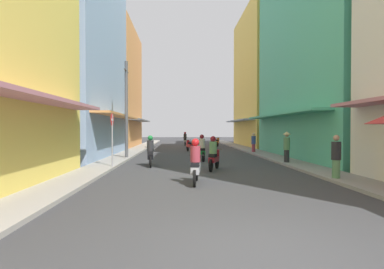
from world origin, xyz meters
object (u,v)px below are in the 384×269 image
motorbike_orange (218,142)px  street_sign_no_entry (112,133)px  pedestrian_foreground (336,158)px  pedestrian_far (254,143)px  motorbike_white (185,140)px  utility_pole (126,109)px  motorbike_silver (196,164)px  motorbike_red (189,145)px  pedestrian_crossing (287,146)px  motorbike_green (201,149)px  motorbike_black (150,152)px  motorbike_maroon (214,155)px

motorbike_orange → street_sign_no_entry: (-7.34, -18.48, 1.21)m
pedestrian_foreground → street_sign_no_entry: 9.82m
pedestrian_far → motorbike_white: bearing=114.3°
pedestrian_far → pedestrian_foreground: (-0.04, -12.86, 0.04)m
utility_pole → motorbike_white: bearing=75.7°
motorbike_white → motorbike_orange: motorbike_white is taller
motorbike_silver → pedestrian_far: pedestrian_far is taller
pedestrian_far → motorbike_red: bearing=154.0°
motorbike_white → motorbike_red: bearing=-88.7°
pedestrian_crossing → pedestrian_foreground: size_ratio=1.04×
motorbike_white → pedestrian_far: pedestrian_far is taller
motorbike_orange → street_sign_no_entry: 19.92m
utility_pole → motorbike_red: bearing=57.9°
motorbike_silver → motorbike_green: size_ratio=1.00×
motorbike_white → motorbike_black: same height
motorbike_orange → pedestrian_far: (1.63, -9.63, 0.30)m
pedestrian_far → motorbike_maroon: bearing=-113.3°
utility_pole → motorbike_green: bearing=-13.4°
motorbike_maroon → motorbike_orange: 19.44m
motorbike_orange → pedestrian_foreground: size_ratio=1.06×
motorbike_maroon → motorbike_black: 3.50m
motorbike_silver → utility_pole: bearing=113.5°
pedestrian_foreground → utility_pole: bearing=136.3°
motorbike_orange → motorbike_silver: bearing=-98.9°
motorbike_white → pedestrian_far: (5.11, -11.31, 0.10)m
motorbike_silver → utility_pole: 10.05m
pedestrian_foreground → motorbike_black: bearing=145.9°
pedestrian_far → motorbike_black: bearing=-132.1°
motorbike_maroon → utility_pole: (-4.92, 5.41, 2.44)m
motorbike_red → utility_pole: utility_pole is taller
motorbike_red → pedestrian_foreground: 16.01m
pedestrian_foreground → street_sign_no_entry: street_sign_no_entry is taller
utility_pole → motorbike_black: bearing=-64.0°
motorbike_black → street_sign_no_entry: size_ratio=0.68×
pedestrian_foreground → pedestrian_crossing: bearing=89.4°
pedestrian_crossing → utility_pole: size_ratio=0.29×
motorbike_maroon → pedestrian_foreground: (4.11, -3.21, 0.14)m
motorbike_silver → pedestrian_foreground: bearing=3.5°
motorbike_maroon → motorbike_green: same height
utility_pole → pedestrian_crossing: bearing=-19.6°
motorbike_silver → street_sign_no_entry: bearing=131.3°
pedestrian_crossing → pedestrian_foreground: bearing=-90.6°
motorbike_green → street_sign_no_entry: 5.83m
motorbike_white → motorbike_red: size_ratio=1.02×
motorbike_silver → pedestrian_far: 14.16m
motorbike_orange → utility_pole: 15.95m
motorbike_green → street_sign_no_entry: size_ratio=0.68×
motorbike_black → motorbike_red: bearing=77.4°
motorbike_black → motorbike_orange: bearing=72.4°
motorbike_white → pedestrian_crossing: size_ratio=1.03×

